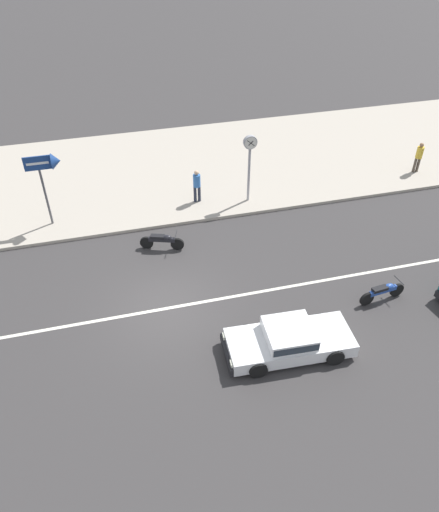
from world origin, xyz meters
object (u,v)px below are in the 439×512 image
Objects in this scene: motorcycle_2 at (383,292)px; pedestrian_far_end at (197,184)px; arrow_signboard at (52,166)px; motorcycle_1 at (162,241)px; street_clock at (250,153)px; sedan_white_0 at (289,340)px; pedestrian_by_shop at (419,155)px.

pedestrian_far_end is (-5.18, 8.19, 0.68)m from motorcycle_2.
arrow_signboard is 6.41m from pedestrian_far_end.
arrow_signboard is (-3.96, 2.85, 2.53)m from motorcycle_1.
arrow_signboard reaches higher than motorcycle_1.
street_clock reaches higher than pedestrian_far_end.
motorcycle_2 is at bearing 18.70° from sedan_white_0.
motorcycle_1 is 0.95× the size of motorcycle_2.
sedan_white_0 is 1.32× the size of street_clock.
sedan_white_0 is 12.02m from arrow_signboard.
motorcycle_1 is at bearing 115.37° from sedan_white_0.
pedestrian_far_end is at bearing 168.11° from street_clock.
motorcycle_1 is 8.96m from motorcycle_2.
sedan_white_0 is 4.48m from motorcycle_2.
pedestrian_by_shop is at bearing 42.12° from sedan_white_0.
street_clock reaches higher than motorcycle_1.
motorcycle_1 is 5.63m from street_clock.
motorcycle_2 is at bearing -35.20° from arrow_signboard.
motorcycle_1 is at bearing -125.38° from pedestrian_far_end.
arrow_signboard is at bearing 144.26° from motorcycle_1.
arrow_signboard reaches higher than sedan_white_0.
motorcycle_1 is at bearing -167.53° from pedestrian_by_shop.
motorcycle_1 is 1.12× the size of pedestrian_by_shop.
arrow_signboard is 2.08× the size of pedestrian_by_shop.
sedan_white_0 is 14.33m from pedestrian_by_shop.
pedestrian_far_end is at bearing 1.97° from arrow_signboard.
motorcycle_1 is 1.10× the size of pedestrian_far_end.
street_clock reaches higher than sedan_white_0.
street_clock reaches higher than pedestrian_by_shop.
motorcycle_1 is at bearing -35.74° from arrow_signboard.
arrow_signboard is (-8.48, 0.28, 0.38)m from street_clock.
pedestrian_by_shop is (6.38, 8.17, 0.66)m from motorcycle_2.
pedestrian_by_shop is at bearing 52.00° from motorcycle_2.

